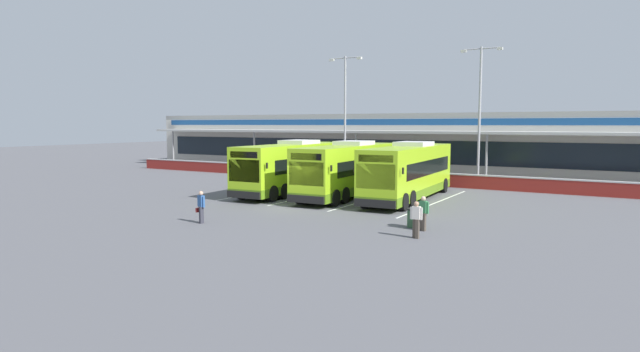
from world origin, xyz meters
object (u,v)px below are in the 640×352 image
at_px(coach_bus_leftmost, 293,168).
at_px(coach_bus_centre, 409,172).
at_px(coach_bus_left_centre, 348,170).
at_px(pedestrian_in_dark_coat, 423,212).
at_px(lamp_post_centre, 480,107).
at_px(litter_bin, 413,218).
at_px(pedestrian_child, 416,218).
at_px(pedestrian_with_handbag, 201,206).
at_px(lamp_post_west, 345,109).

xyz_separation_m(coach_bus_leftmost, coach_bus_centre, (8.56, 0.93, 0.00)).
distance_m(coach_bus_left_centre, pedestrian_in_dark_coat, 12.20).
height_order(coach_bus_left_centre, lamp_post_centre, lamp_post_centre).
distance_m(pedestrian_in_dark_coat, litter_bin, 0.93).
height_order(coach_bus_leftmost, lamp_post_centre, lamp_post_centre).
height_order(coach_bus_left_centre, coach_bus_centre, same).
bearing_deg(pedestrian_child, lamp_post_centre, 97.25).
distance_m(pedestrian_with_handbag, pedestrian_child, 10.72).
xyz_separation_m(coach_bus_centre, pedestrian_child, (4.63, -10.97, -0.91)).
bearing_deg(pedestrian_child, pedestrian_in_dark_coat, 99.76).
bearing_deg(lamp_post_centre, coach_bus_centre, -101.00).
distance_m(lamp_post_west, litter_bin, 23.70).
bearing_deg(coach_bus_leftmost, lamp_post_centre, 46.22).
relative_size(coach_bus_left_centre, pedestrian_with_handbag, 7.58).
height_order(coach_bus_leftmost, pedestrian_in_dark_coat, coach_bus_leftmost).
distance_m(coach_bus_leftmost, coach_bus_centre, 8.61).
distance_m(pedestrian_child, lamp_post_centre, 21.87).
xyz_separation_m(pedestrian_with_handbag, pedestrian_in_dark_coat, (10.20, 3.91, 0.02)).
height_order(pedestrian_child, lamp_post_west, lamp_post_west).
bearing_deg(coach_bus_centre, pedestrian_in_dark_coat, -64.96).
bearing_deg(lamp_post_west, pedestrian_child, -54.75).
bearing_deg(lamp_post_centre, lamp_post_west, -178.28).
distance_m(pedestrian_with_handbag, lamp_post_west, 23.87).
height_order(coach_bus_left_centre, pedestrian_with_handbag, coach_bus_left_centre).
distance_m(lamp_post_centre, litter_bin, 19.81).
distance_m(coach_bus_left_centre, lamp_post_west, 12.64).
height_order(pedestrian_in_dark_coat, litter_bin, pedestrian_in_dark_coat).
distance_m(coach_bus_left_centre, coach_bus_centre, 4.23).
bearing_deg(pedestrian_with_handbag, pedestrian_in_dark_coat, 20.99).
relative_size(pedestrian_child, lamp_post_centre, 0.15).
xyz_separation_m(coach_bus_leftmost, coach_bus_left_centre, (4.38, 0.33, 0.00)).
xyz_separation_m(coach_bus_left_centre, pedestrian_in_dark_coat, (8.52, -8.68, -0.91)).
height_order(pedestrian_in_dark_coat, pedestrian_child, same).
xyz_separation_m(coach_bus_centre, litter_bin, (3.65, -8.81, -1.32)).
relative_size(pedestrian_in_dark_coat, lamp_post_west, 0.15).
bearing_deg(lamp_post_west, pedestrian_in_dark_coat, -52.96).
bearing_deg(coach_bus_centre, litter_bin, -67.52).
xyz_separation_m(coach_bus_left_centre, coach_bus_centre, (4.18, 0.60, 0.00)).
xyz_separation_m(coach_bus_left_centre, lamp_post_west, (-5.79, 10.29, 4.50)).
bearing_deg(coach_bus_leftmost, coach_bus_left_centre, 4.30).
distance_m(lamp_post_west, lamp_post_centre, 11.94).
bearing_deg(lamp_post_centre, pedestrian_in_dark_coat, -82.97).
bearing_deg(coach_bus_left_centre, coach_bus_leftmost, -175.70).
distance_m(coach_bus_leftmost, pedestrian_in_dark_coat, 15.39).
height_order(coach_bus_centre, pedestrian_with_handbag, coach_bus_centre).
relative_size(pedestrian_in_dark_coat, lamp_post_centre, 0.15).
xyz_separation_m(coach_bus_leftmost, litter_bin, (12.21, -7.88, -1.32)).
relative_size(coach_bus_left_centre, lamp_post_west, 1.12).
bearing_deg(litter_bin, coach_bus_leftmost, 147.16).
relative_size(pedestrian_with_handbag, pedestrian_in_dark_coat, 1.00).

